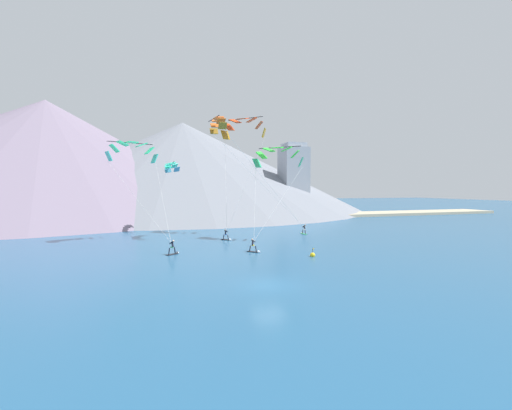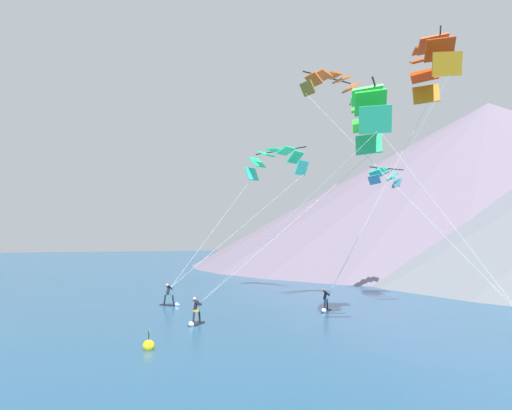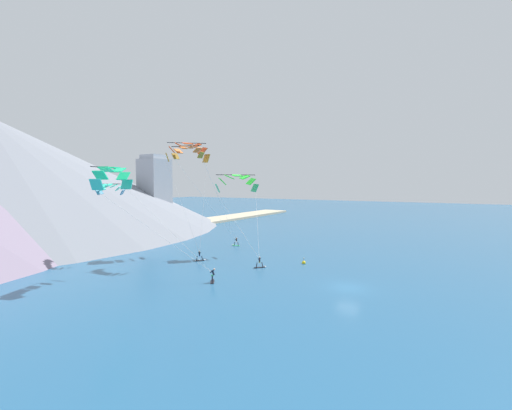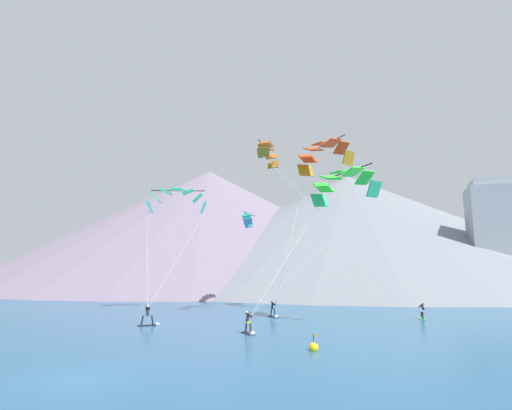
# 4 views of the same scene
# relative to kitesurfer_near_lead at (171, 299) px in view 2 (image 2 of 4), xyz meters

# --- Properties ---
(kitesurfer_near_lead) EXTENTS (1.65, 1.33, 1.76)m
(kitesurfer_near_lead) POSITION_rel_kitesurfer_near_lead_xyz_m (0.00, 0.00, 0.00)
(kitesurfer_near_lead) COLOR black
(kitesurfer_near_lead) RESTS_ON ground
(kitesurfer_near_trail) EXTENTS (1.48, 1.55, 1.67)m
(kitesurfer_near_trail) POSITION_rel_kitesurfer_near_lead_xyz_m (9.04, -1.53, -0.07)
(kitesurfer_near_trail) COLOR black
(kitesurfer_near_trail) RESTS_ON ground
(kitesurfer_far_left) EXTENTS (1.45, 1.57, 1.63)m
(kitesurfer_far_left) POSITION_rel_kitesurfer_near_lead_xyz_m (8.08, 8.57, -0.10)
(kitesurfer_far_left) COLOR black
(kitesurfer_far_left) RESTS_ON ground
(parafoil_kite_near_lead) EXTENTS (7.89, 13.87, 12.57)m
(parafoil_kite_near_lead) POSITION_rel_kitesurfer_near_lead_xyz_m (-4.62, 11.97, 12.30)
(parafoil_kite_near_lead) COLOR #2BCAB3
(parafoil_kite_near_trail) EXTENTS (9.49, 10.83, 12.14)m
(parafoil_kite_near_trail) POSITION_rel_kitesurfer_near_lead_xyz_m (15.13, 6.64, 11.69)
(parafoil_kite_near_trail) COLOR #2CBA7B
(parafoil_kite_mid_center) EXTENTS (15.01, 5.47, 16.36)m
(parafoil_kite_mid_center) POSITION_rel_kitesurfer_near_lead_xyz_m (7.25, 10.17, 16.15)
(parafoil_kite_mid_center) COLOR #9F721F
(parafoil_kite_far_left) EXTENTS (7.79, 9.04, 17.71)m
(parafoil_kite_far_left) POSITION_rel_kitesurfer_near_lead_xyz_m (12.36, 14.90, 17.00)
(parafoil_kite_far_left) COLOR #BC8117
(parafoil_kite_distant_high_outer) EXTENTS (2.37, 4.71, 1.78)m
(parafoil_kite_distant_high_outer) POSITION_rel_kitesurfer_near_lead_xyz_m (1.21, 20.56, 10.65)
(parafoil_kite_distant_high_outer) COLOR teal
(race_marker_buoy) EXTENTS (0.56, 0.56, 1.02)m
(race_marker_buoy) POSITION_rel_kitesurfer_near_lead_xyz_m (14.32, -5.79, -0.38)
(race_marker_buoy) COLOR yellow
(race_marker_buoy) RESTS_ON ground
(mountain_peak_central_summit) EXTENTS (124.77, 124.77, 34.26)m
(mountain_peak_central_summit) POSITION_rel_kitesurfer_near_lead_xyz_m (-31.82, 80.24, 16.60)
(mountain_peak_central_summit) COLOR slate
(mountain_peak_central_summit) RESTS_ON ground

